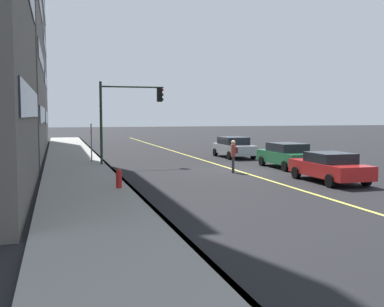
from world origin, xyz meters
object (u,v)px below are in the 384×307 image
car_silver (233,147)px  fire_hydrant (119,180)px  car_red (330,167)px  car_green (287,155)px  traffic_light_mast (127,108)px  pedestrian_with_backpack (234,154)px  street_sign_post (91,140)px

car_silver → fire_hydrant: (-12.94, 10.17, -0.33)m
car_red → car_green: car_green is taller
traffic_light_mast → fire_hydrant: size_ratio=5.51×
traffic_light_mast → fire_hydrant: traffic_light_mast is taller
pedestrian_with_backpack → fire_hydrant: 8.17m
traffic_light_mast → car_silver: bearing=-68.5°
car_red → car_silver: (13.11, -0.34, 0.07)m
traffic_light_mast → fire_hydrant: bearing=169.5°
car_green → traffic_light_mast: (3.99, 8.91, 2.80)m
car_red → car_green: size_ratio=0.98×
car_green → fire_hydrant: (-5.65, 10.69, -0.31)m
car_red → fire_hydrant: (0.17, 9.82, -0.26)m
car_silver → fire_hydrant: 16.46m
car_silver → traffic_light_mast: bearing=111.5°
car_red → traffic_light_mast: traffic_light_mast is taller
fire_hydrant → street_sign_post: bearing=1.6°
fire_hydrant → car_silver: bearing=-38.1°
traffic_light_mast → street_sign_post: bearing=56.6°
car_green → car_silver: car_silver is taller
car_red → fire_hydrant: 9.83m
car_silver → pedestrian_with_backpack: size_ratio=2.62×
traffic_light_mast → car_red: bearing=-140.6°
car_red → pedestrian_with_backpack: bearing=33.0°
car_green → street_sign_post: (5.37, 10.99, 0.77)m
car_red → pedestrian_with_backpack: (4.62, 3.00, 0.32)m
car_silver → fire_hydrant: bearing=141.9°
car_red → street_sign_post: bearing=42.2°
car_red → car_silver: size_ratio=0.97×
car_red → fire_hydrant: size_ratio=4.79×
car_green → traffic_light_mast: size_ratio=0.89×
traffic_light_mast → street_sign_post: (1.38, 2.09, -2.03)m
car_silver → car_red: bearing=178.5°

